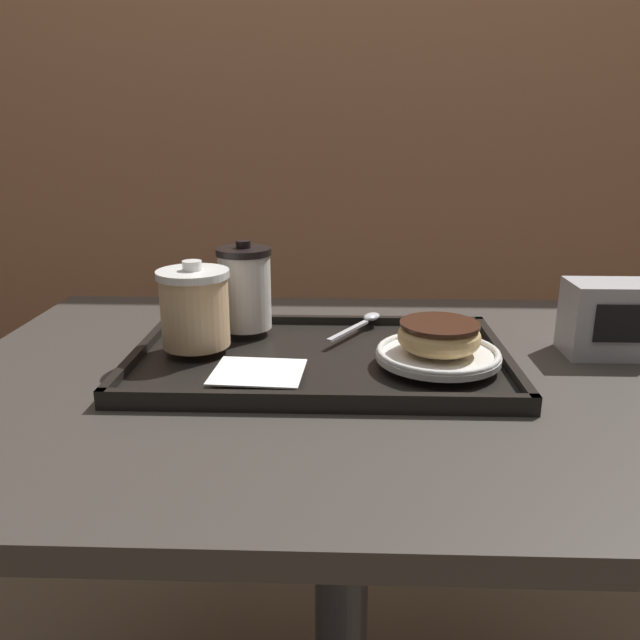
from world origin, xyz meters
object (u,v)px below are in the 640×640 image
at_px(donut_chocolate_glazed, 439,336).
at_px(napkin_dispenser, 609,319).
at_px(coffee_cup_front, 195,307).
at_px(coffee_cup_rear, 245,288).
at_px(spoon, 365,321).

xyz_separation_m(donut_chocolate_glazed, napkin_dispenser, (0.25, 0.09, -0.00)).
height_order(coffee_cup_front, napkin_dispenser, coffee_cup_front).
xyz_separation_m(coffee_cup_front, coffee_cup_rear, (0.06, 0.08, 0.01)).
height_order(coffee_cup_rear, donut_chocolate_glazed, coffee_cup_rear).
relative_size(coffee_cup_front, coffee_cup_rear, 0.90).
height_order(donut_chocolate_glazed, napkin_dispenser, napkin_dispenser).
height_order(coffee_cup_front, spoon, coffee_cup_front).
relative_size(coffee_cup_front, spoon, 0.91).
bearing_deg(coffee_cup_rear, napkin_dispenser, -3.77).
bearing_deg(donut_chocolate_glazed, coffee_cup_rear, 154.66).
bearing_deg(donut_chocolate_glazed, spoon, 120.24).
bearing_deg(spoon, coffee_cup_front, 145.42).
distance_m(spoon, napkin_dispenser, 0.35).
bearing_deg(coffee_cup_rear, spoon, 7.89).
distance_m(coffee_cup_front, coffee_cup_rear, 0.10).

